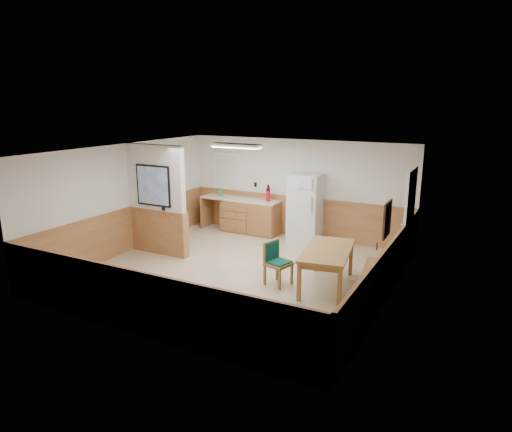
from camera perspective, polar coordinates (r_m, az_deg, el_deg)
The scene contains 20 objects.
ground at distance 9.48m, azimuth -2.10°, elevation -7.00°, with size 6.00×6.00×0.00m, color tan.
ceiling at distance 8.89m, azimuth -2.25°, elevation 8.21°, with size 6.00×6.00×0.02m, color white.
back_wall at distance 11.74m, azimuth 5.16°, elevation 3.45°, with size 6.00×0.02×2.50m, color silver.
right_wall at distance 8.08m, azimuth 16.60°, elevation -2.03°, with size 0.02×6.00×2.50m, color silver.
left_wall at distance 10.89m, azimuth -16.00°, elevation 2.11°, with size 0.02×6.00×2.50m, color silver.
wainscot_back at distance 11.89m, azimuth 5.04°, elevation -0.12°, with size 6.00×0.04×1.00m, color #AD7B45.
wainscot_right at distance 8.32m, azimuth 16.10°, elevation -6.98°, with size 0.04×6.00×1.00m, color #AD7B45.
wainscot_left at distance 11.05m, azimuth -15.66°, elevation -1.71°, with size 0.04×6.00×1.00m, color #AD7B45.
partition_wall at distance 10.54m, azimuth -12.31°, elevation 1.84°, with size 1.50×0.20×2.50m.
kitchen_counter at distance 12.14m, azimuth -0.77°, elevation 0.05°, with size 2.20×0.61×1.00m.
exterior_door at distance 9.95m, azimuth 18.53°, elevation -0.36°, with size 0.07×1.02×2.15m.
kitchen_window at distance 12.62m, azimuth -3.72°, elevation 5.61°, with size 0.80×0.04×1.00m.
wall_painting at distance 7.73m, azimuth 16.06°, elevation -0.42°, with size 0.04×0.50×0.60m.
fluorescent_fixture at distance 10.41m, azimuth -2.48°, elevation 8.78°, with size 1.20×0.30×0.09m.
refrigerator at distance 11.35m, azimuth 6.17°, elevation 1.01°, with size 0.78×0.73×1.71m.
dining_table at distance 8.62m, azimuth 8.92°, elevation -4.73°, with size 1.08×1.76×0.75m.
dining_bench at distance 8.55m, azimuth 14.27°, elevation -7.39°, with size 0.57×1.62×0.45m.
dining_chair at distance 8.74m, azimuth 2.39°, elevation -5.41°, with size 0.67×0.53×0.85m.
fire_extinguisher at distance 11.78m, azimuth 1.54°, elevation 2.76°, with size 0.14×0.14×0.44m.
soap_bottle at distance 12.44m, azimuth -4.50°, elevation 3.01°, with size 0.08×0.08×0.24m, color green.
Camera 1 is at (4.43, -7.66, 3.42)m, focal length 32.00 mm.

